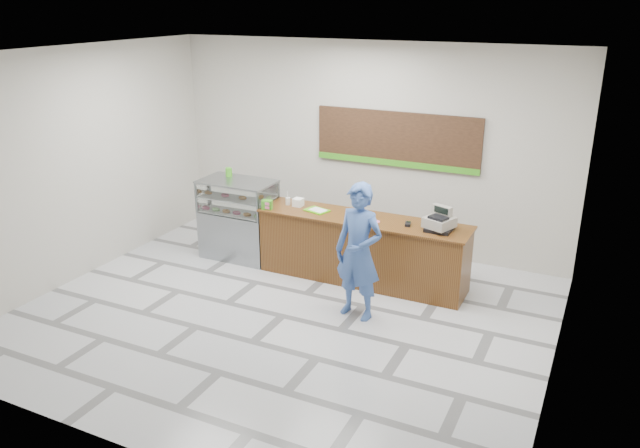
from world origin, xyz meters
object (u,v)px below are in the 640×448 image
at_px(sales_counter, 362,249).
at_px(display_case, 239,219).
at_px(cash_register, 440,222).
at_px(serving_tray, 317,210).
at_px(customer, 359,252).

height_order(sales_counter, display_case, display_case).
height_order(sales_counter, cash_register, cash_register).
xyz_separation_m(display_case, cash_register, (3.39, -0.03, 0.48)).
distance_m(sales_counter, cash_register, 1.34).
xyz_separation_m(display_case, serving_tray, (1.46, -0.02, 0.36)).
distance_m(cash_register, serving_tray, 1.93).
relative_size(sales_counter, serving_tray, 7.91).
bearing_deg(serving_tray, customer, -25.97).
bearing_deg(serving_tray, sales_counter, 18.17).
height_order(sales_counter, serving_tray, serving_tray).
bearing_deg(serving_tray, display_case, -163.63).
distance_m(serving_tray, customer, 1.55).
xyz_separation_m(sales_counter, customer, (0.37, -1.07, 0.43)).
height_order(cash_register, serving_tray, cash_register).
xyz_separation_m(cash_register, customer, (-0.80, -1.04, -0.21)).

